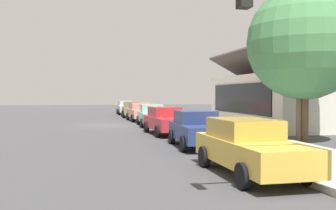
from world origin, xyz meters
TOP-DOWN VIEW (x-y plane):
  - ground_plane at (0.00, 0.00)m, footprint 120.00×120.00m
  - sidewalk_curb at (0.00, 5.60)m, footprint 60.00×4.20m
  - car_silver at (-16.08, 2.76)m, footprint 4.33×1.96m
  - car_olive at (-10.38, 2.84)m, footprint 4.60×2.26m
  - car_coral at (-4.35, 2.81)m, footprint 4.57×2.14m
  - car_seafoam at (1.13, 2.90)m, footprint 4.93×2.14m
  - car_cherry at (7.44, 2.66)m, footprint 4.82×2.14m
  - car_navy at (13.06, 2.87)m, footprint 4.40×2.16m
  - car_mustard at (19.06, 2.65)m, footprint 4.87×2.03m
  - storefront_building at (3.68, 11.98)m, footprint 12.91×6.73m
  - shade_tree at (12.37, 8.52)m, footprint 5.59×5.59m
  - traffic_light_main at (22.51, 2.54)m, footprint 0.37×2.79m
  - utility_pole_wooden at (12.44, 8.20)m, footprint 1.80×0.24m
  - fire_hydrant_red at (10.66, 4.20)m, footprint 0.22×0.22m

SIDE VIEW (x-z plane):
  - ground_plane at x=0.00m, z-range 0.00..0.00m
  - sidewalk_curb at x=0.00m, z-range 0.00..0.16m
  - fire_hydrant_red at x=10.66m, z-range 0.14..0.85m
  - car_silver at x=-16.08m, z-range 0.02..1.61m
  - car_navy at x=13.06m, z-range 0.02..1.61m
  - car_coral at x=-4.35m, z-range 0.02..1.61m
  - car_cherry at x=7.44m, z-range 0.02..1.61m
  - car_olive at x=-10.38m, z-range 0.02..1.61m
  - car_seafoam at x=1.13m, z-range 0.02..1.61m
  - car_mustard at x=19.06m, z-range 0.02..1.61m
  - storefront_building at x=3.68m, z-range -0.78..4.77m
  - traffic_light_main at x=22.51m, z-range 0.89..6.09m
  - utility_pole_wooden at x=12.44m, z-range 0.18..7.68m
  - shade_tree at x=12.37m, z-range 1.02..8.68m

